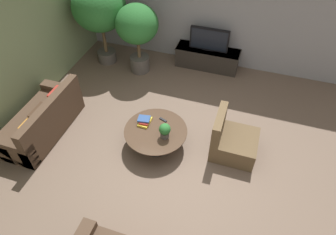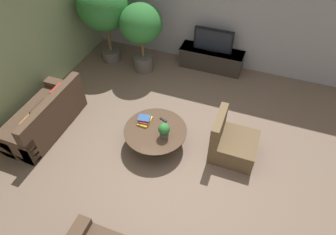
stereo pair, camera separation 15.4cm
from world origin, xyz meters
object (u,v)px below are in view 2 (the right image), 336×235
Objects in this scene: coffee_table at (155,134)px; potted_palm_tall at (104,8)px; couch_by_wall at (44,117)px; armchair_wicker at (231,143)px; media_console at (211,59)px; potted_plant_tabletop at (164,130)px; television at (213,40)px; potted_palm_corner at (141,27)px.

coffee_table is 0.59× the size of potted_palm_tall.
armchair_wicker is (3.59, 0.65, -0.02)m from couch_by_wall.
media_console is at bearing 12.31° from potted_palm_tall.
couch_by_wall is at bearing -173.47° from potted_plant_tabletop.
potted_plant_tabletop is at bearing 107.50° from armchair_wicker.
armchair_wicker is (1.04, -2.53, 0.01)m from media_console.
television reaches higher than armchair_wicker.
couch_by_wall is 1.07× the size of potted_palm_corner.
media_console is at bearing 22.27° from armchair_wicker.
coffee_table is at bearing -46.49° from potted_palm_tall.
television is at bearing -90.00° from media_console.
armchair_wicker is at bearing -67.72° from television.
potted_palm_corner is 2.71m from potted_plant_tabletop.
potted_palm_corner is (-1.54, -0.65, 0.88)m from media_console.
potted_palm_corner is at bearing -157.04° from television.
potted_palm_tall is at bearing 135.06° from potted_plant_tabletop.
coffee_table is at bearing -60.96° from potted_palm_corner.
coffee_table is at bearing 99.44° from couch_by_wall.
armchair_wicker is at bearing 100.19° from couch_by_wall.
potted_palm_corner reaches higher than armchair_wicker.
coffee_table is at bearing -96.92° from media_console.
couch_by_wall is at bearing -128.83° from television.
potted_palm_tall is at bearing -167.72° from television.
potted_palm_corner is 5.57× the size of potted_plant_tabletop.
potted_palm_tall reaches higher than potted_plant_tabletop.
armchair_wicker is 0.43× the size of potted_palm_tall.
potted_plant_tabletop is (2.42, 0.28, 0.26)m from couch_by_wall.
coffee_table is (-0.34, -2.80, -0.50)m from television.
coffee_table is 0.70× the size of potted_palm_corner.
television is 3.09× the size of potted_plant_tabletop.
potted_palm_tall is (-2.49, -0.54, 1.13)m from media_console.
media_console is 2.83m from coffee_table.
potted_palm_corner is (-1.54, -0.65, 0.37)m from television.
couch_by_wall reaches higher than media_console.
coffee_table is 2.24m from couch_by_wall.
armchair_wicker is at bearing 11.40° from coffee_table.
media_console is 0.87× the size of couch_by_wall.
potted_palm_corner is at bearing -6.55° from potted_palm_tall.
potted_palm_tall is at bearing 173.45° from potted_palm_corner.
coffee_table is 1.40m from armchair_wicker.
couch_by_wall is 3.65m from armchair_wicker.
couch_by_wall is 2.85m from potted_palm_tall.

